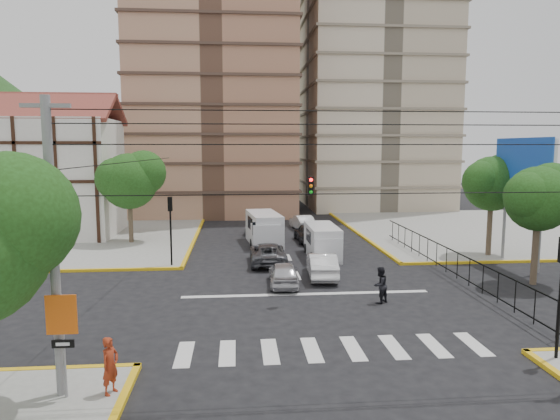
{
  "coord_description": "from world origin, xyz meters",
  "views": [
    {
      "loc": [
        -3.59,
        -23.99,
        7.67
      ],
      "look_at": [
        -1.06,
        4.94,
        4.0
      ],
      "focal_mm": 32.0,
      "sensor_mm": 36.0,
      "label": 1
    }
  ],
  "objects": [
    {
      "name": "billboard",
      "position": [
        14.45,
        6.0,
        6.0
      ],
      "size": [
        0.36,
        6.2,
        8.1
      ],
      "color": "slate",
      "rests_on": "ground"
    },
    {
      "name": "car_grey_mid_left",
      "position": [
        -1.59,
        8.3,
        0.7
      ],
      "size": [
        2.36,
        5.03,
        1.39
      ],
      "primitive_type": "imported",
      "rotation": [
        0.0,
        0.0,
        3.13
      ],
      "color": "#54555B",
      "rests_on": "ground"
    },
    {
      "name": "district_sign",
      "position": [
        -8.8,
        -9.24,
        2.45
      ],
      "size": [
        0.9,
        0.12,
        3.2
      ],
      "color": "slate",
      "rests_on": "ground"
    },
    {
      "name": "van_right_lane",
      "position": [
        2.35,
        9.7,
        1.08
      ],
      "size": [
        2.09,
        4.94,
        2.23
      ],
      "rotation": [
        0.0,
        0.0,
        -0.0
      ],
      "color": "silver",
      "rests_on": "ground"
    },
    {
      "name": "tower_tan",
      "position": [
        -6.0,
        36.0,
        24.0
      ],
      "size": [
        18.0,
        16.0,
        48.0
      ],
      "primitive_type": "cube",
      "color": "#A76F53",
      "rests_on": "ground"
    },
    {
      "name": "pedestrian_crosswalk",
      "position": [
        3.41,
        -0.58,
        0.91
      ],
      "size": [
        1.12,
        1.09,
        1.82
      ],
      "primitive_type": "imported",
      "rotation": [
        0.0,
        0.0,
        3.81
      ],
      "color": "black",
      "rests_on": "ground"
    },
    {
      "name": "car_darkgrey_mid_right",
      "position": [
        2.14,
        15.62,
        0.76
      ],
      "size": [
        1.98,
        4.54,
        1.52
      ],
      "primitive_type": "imported",
      "rotation": [
        0.0,
        0.0,
        3.18
      ],
      "color": "#272729",
      "rests_on": "ground"
    },
    {
      "name": "car_silver_rear_left",
      "position": [
        -1.87,
        20.52,
        0.66
      ],
      "size": [
        2.31,
        4.7,
        1.31
      ],
      "primitive_type": "imported",
      "rotation": [
        0.0,
        0.0,
        3.03
      ],
      "color": "#A9A9AD",
      "rests_on": "ground"
    },
    {
      "name": "tower_beige",
      "position": [
        14.0,
        40.0,
        24.0
      ],
      "size": [
        17.0,
        16.0,
        48.0
      ],
      "primitive_type": "cube",
      "color": "tan",
      "rests_on": "ground"
    },
    {
      "name": "tree_park_a",
      "position": [
        13.08,
        2.01,
        5.01
      ],
      "size": [
        4.41,
        3.6,
        6.83
      ],
      "color": "#473828",
      "rests_on": "ground"
    },
    {
      "name": "traffic_light_nw",
      "position": [
        -7.8,
        7.8,
        3.11
      ],
      "size": [
        0.28,
        0.22,
        4.4
      ],
      "color": "black",
      "rests_on": "ground"
    },
    {
      "name": "tree_park_c",
      "position": [
        14.09,
        9.01,
        5.34
      ],
      "size": [
        4.65,
        3.8,
        7.25
      ],
      "color": "#473828",
      "rests_on": "ground"
    },
    {
      "name": "tudor_building",
      "position": [
        -19.0,
        20.0,
        5.25
      ],
      "size": [
        10.8,
        8.05,
        12.23
      ],
      "color": "silver",
      "rests_on": "ground"
    },
    {
      "name": "crosswalk_stripes",
      "position": [
        0.0,
        -6.0,
        0.01
      ],
      "size": [
        12.0,
        2.4,
        0.01
      ],
      "primitive_type": "cube",
      "color": "silver",
      "rests_on": "ground"
    },
    {
      "name": "stop_line",
      "position": [
        0.0,
        1.2,
        0.01
      ],
      "size": [
        13.0,
        0.4,
        0.01
      ],
      "primitive_type": "cube",
      "color": "silver",
      "rests_on": "ground"
    },
    {
      "name": "car_silver_front_left",
      "position": [
        -1.03,
        2.99,
        0.68
      ],
      "size": [
        1.75,
        4.04,
        1.36
      ],
      "primitive_type": "imported",
      "rotation": [
        0.0,
        0.0,
        3.11
      ],
      "color": "silver",
      "rests_on": "ground"
    },
    {
      "name": "park_fence",
      "position": [
        9.0,
        4.5,
        0.0
      ],
      "size": [
        0.1,
        22.5,
        1.66
      ],
      "primitive_type": null,
      "color": "black",
      "rests_on": "ground"
    },
    {
      "name": "car_white_rear_right",
      "position": [
        2.47,
        21.74,
        0.69
      ],
      "size": [
        2.09,
        4.39,
        1.39
      ],
      "primitive_type": "imported",
      "rotation": [
        0.0,
        0.0,
        3.29
      ],
      "color": "white",
      "rests_on": "ground"
    },
    {
      "name": "utility_pole_sw",
      "position": [
        -9.0,
        -9.0,
        4.77
      ],
      "size": [
        1.4,
        0.28,
        9.0
      ],
      "color": "slate",
      "rests_on": "ground"
    },
    {
      "name": "pedestrian_sw_corner",
      "position": [
        -7.5,
        -9.09,
        1.04
      ],
      "size": [
        0.68,
        0.78,
        1.79
      ],
      "primitive_type": "imported",
      "rotation": [
        0.0,
        0.0,
        1.1
      ],
      "color": "maroon",
      "rests_on": "sidewalk_sw"
    },
    {
      "name": "van_left_lane",
      "position": [
        -1.46,
        14.74,
        1.21
      ],
      "size": [
        2.82,
        5.77,
        2.5
      ],
      "rotation": [
        0.0,
        0.0,
        0.12
      ],
      "color": "silver",
      "rests_on": "ground"
    },
    {
      "name": "sidewalk_ne",
      "position": [
        20.0,
        20.0,
        0.07
      ],
      "size": [
        26.0,
        26.0,
        0.15
      ],
      "primitive_type": "cube",
      "color": "gray",
      "rests_on": "ground"
    },
    {
      "name": "tree_tudor",
      "position": [
        -11.9,
        16.01,
        5.22
      ],
      "size": [
        5.39,
        4.4,
        7.43
      ],
      "color": "#473828",
      "rests_on": "ground"
    },
    {
      "name": "sidewalk_nw",
      "position": [
        -20.0,
        20.0,
        0.07
      ],
      "size": [
        26.0,
        26.0,
        0.15
      ],
      "primitive_type": "cube",
      "color": "gray",
      "rests_on": "ground"
    },
    {
      "name": "traffic_light_hanging",
      "position": [
        0.0,
        -2.04,
        5.9
      ],
      "size": [
        18.0,
        9.12,
        0.92
      ],
      "color": "black",
      "rests_on": "ground"
    },
    {
      "name": "car_white_front_right",
      "position": [
        1.39,
        4.5,
        0.75
      ],
      "size": [
        1.92,
        4.65,
        1.5
      ],
      "primitive_type": "imported",
      "rotation": [
        0.0,
        0.0,
        3.07
      ],
      "color": "white",
      "rests_on": "ground"
    },
    {
      "name": "ground",
      "position": [
        0.0,
        0.0,
        0.0
      ],
      "size": [
        160.0,
        160.0,
        0.0
      ],
      "primitive_type": "plane",
      "color": "black",
      "rests_on": "ground"
    }
  ]
}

